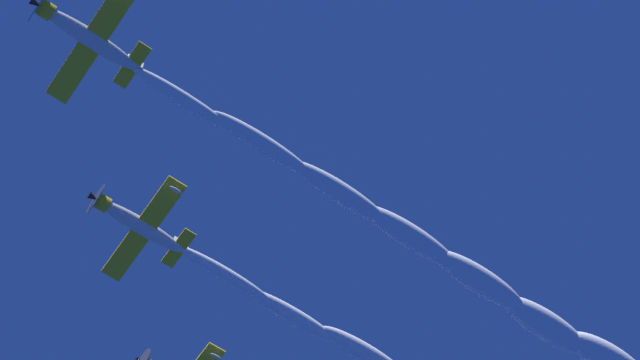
% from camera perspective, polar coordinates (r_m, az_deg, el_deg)
% --- Properties ---
extents(airplane_lead, '(9.65, 8.73, 3.04)m').
position_cam_1_polar(airplane_lead, '(81.28, -11.39, 6.94)').
color(airplane_lead, silver).
extents(airplane_left_wingman, '(9.70, 8.73, 2.95)m').
position_cam_1_polar(airplane_left_wingman, '(89.16, -8.92, -2.17)').
color(airplane_left_wingman, silver).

